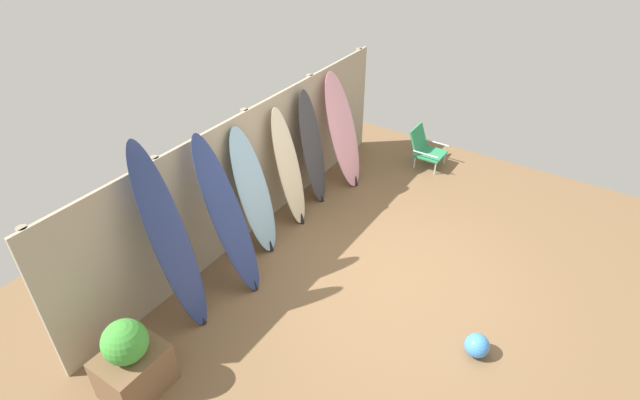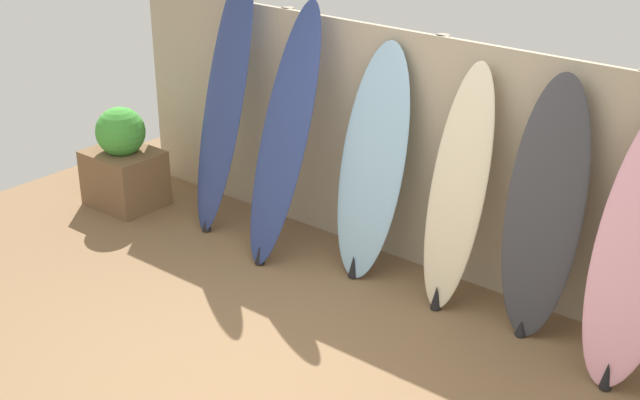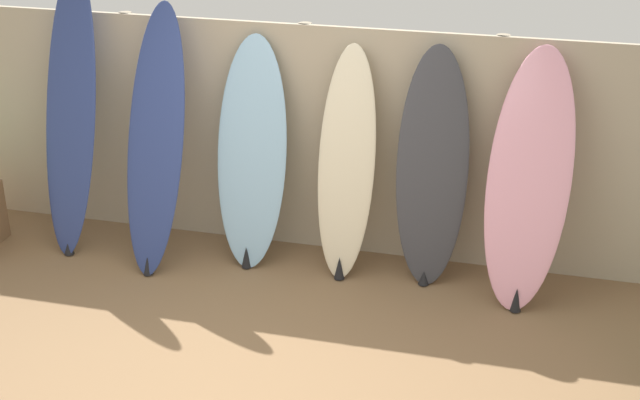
{
  "view_description": "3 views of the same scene",
  "coord_description": "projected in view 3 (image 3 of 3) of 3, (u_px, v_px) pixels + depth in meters",
  "views": [
    {
      "loc": [
        -4.28,
        -1.91,
        4.37
      ],
      "look_at": [
        -0.25,
        0.74,
        1.07
      ],
      "focal_mm": 28.0,
      "sensor_mm": 36.0,
      "label": 1
    },
    {
      "loc": [
        3.24,
        -3.23,
        3.25
      ],
      "look_at": [
        -0.25,
        1.0,
        0.83
      ],
      "focal_mm": 50.0,
      "sensor_mm": 36.0,
      "label": 2
    },
    {
      "loc": [
        1.71,
        -4.22,
        3.33
      ],
      "look_at": [
        0.4,
        0.94,
        0.9
      ],
      "focal_mm": 50.0,
      "sensor_mm": 36.0,
      "label": 3
    }
  ],
  "objects": [
    {
      "name": "surfboard_cream_3",
      "position": [
        346.0,
        166.0,
        6.53
      ],
      "size": [
        0.43,
        0.48,
        1.72
      ],
      "color": "beige",
      "rests_on": "ground"
    },
    {
      "name": "ground",
      "position": [
        220.0,
        387.0,
        5.49
      ],
      "size": [
        7.68,
        7.68,
        0.0
      ],
      "primitive_type": "plane",
      "color": "brown"
    },
    {
      "name": "surfboard_pink_5",
      "position": [
        529.0,
        182.0,
        6.16
      ],
      "size": [
        0.64,
        0.69,
        1.8
      ],
      "color": "pink",
      "rests_on": "ground"
    },
    {
      "name": "surfboard_navy_1",
      "position": [
        156.0,
        142.0,
        6.64
      ],
      "size": [
        0.44,
        0.74,
        1.96
      ],
      "color": "navy",
      "rests_on": "ground"
    },
    {
      "name": "surfboard_skyblue_2",
      "position": [
        252.0,
        156.0,
        6.71
      ],
      "size": [
        0.56,
        0.53,
        1.74
      ],
      "color": "#8CB7D6",
      "rests_on": "ground"
    },
    {
      "name": "surfboard_charcoal_4",
      "position": [
        432.0,
        170.0,
        6.41
      ],
      "size": [
        0.55,
        0.42,
        1.76
      ],
      "color": "#38383D",
      "rests_on": "ground"
    },
    {
      "name": "fence_back",
      "position": [
        305.0,
        139.0,
        6.89
      ],
      "size": [
        6.08,
        0.11,
        1.8
      ],
      "color": "tan",
      "rests_on": "ground"
    },
    {
      "name": "surfboard_navy_0",
      "position": [
        71.0,
        115.0,
        6.86
      ],
      "size": [
        0.45,
        0.66,
        2.19
      ],
      "color": "navy",
      "rests_on": "ground"
    }
  ]
}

